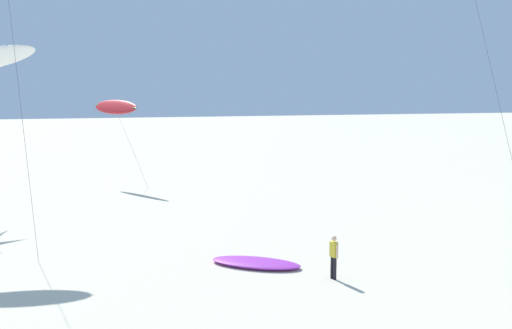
# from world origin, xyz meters

# --- Properties ---
(flying_kite_0) EXTENTS (4.02, 5.31, 6.74)m
(flying_kite_0) POSITION_xyz_m (-3.31, 44.04, 6.05)
(flying_kite_0) COLOR red
(flying_kite_0) RESTS_ON ground
(grounded_kite_0) EXTENTS (4.14, 3.51, 0.26)m
(grounded_kite_0) POSITION_xyz_m (1.40, 20.15, 0.13)
(grounded_kite_0) COLOR purple
(grounded_kite_0) RESTS_ON ground
(person_near_right) EXTENTS (0.27, 0.50, 1.75)m
(person_near_right) POSITION_xyz_m (3.89, 17.62, 0.96)
(person_near_right) COLOR black
(person_near_right) RESTS_ON ground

